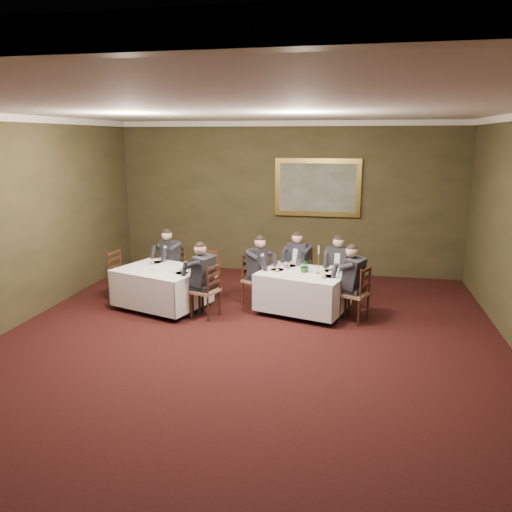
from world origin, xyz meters
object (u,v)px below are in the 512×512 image
(chair_sec_backleft, at_px, (172,280))
(diner_sec_backleft, at_px, (171,269))
(diner_main_endright, at_px, (354,293))
(candlestick, at_px, (318,263))
(centerpiece, at_px, (305,265))
(diner_sec_endright, at_px, (205,289))
(chair_main_backright, at_px, (338,289))
(diner_main_backright, at_px, (338,278))
(table_second, at_px, (162,285))
(chair_main_backleft, at_px, (299,284))
(painting, at_px, (317,188))
(chair_sec_endright, at_px, (206,302))
(chair_main_endleft, at_px, (256,290))
(diner_main_endleft, at_px, (257,279))
(table_main, at_px, (303,289))
(diner_main_backleft, at_px, (299,273))
(chair_sec_backright, at_px, (206,286))
(chair_sec_endleft, at_px, (123,286))
(chair_main_endright, at_px, (354,305))

(chair_sec_backleft, relative_size, diner_sec_backleft, 0.74)
(diner_main_endright, xyz_separation_m, candlestick, (-0.65, 0.22, 0.44))
(centerpiece, bearing_deg, diner_sec_endright, -160.90)
(chair_main_backright, relative_size, diner_main_backright, 0.74)
(table_second, distance_m, chair_main_backleft, 2.69)
(diner_main_backright, height_order, painting, painting)
(chair_sec_backleft, bearing_deg, chair_sec_endright, 164.56)
(chair_main_endleft, bearing_deg, diner_main_endleft, 90.00)
(table_second, xyz_separation_m, diner_main_endleft, (1.69, 0.53, 0.06))
(table_second, bearing_deg, diner_sec_endright, -18.38)
(chair_main_endleft, bearing_deg, chair_sec_endright, -15.70)
(table_main, distance_m, diner_main_backright, 0.87)
(chair_sec_backleft, bearing_deg, diner_main_backright, -147.23)
(chair_main_backleft, bearing_deg, chair_main_endleft, 63.41)
(painting, bearing_deg, diner_sec_backleft, -142.17)
(diner_main_backleft, relative_size, candlestick, 2.57)
(table_main, bearing_deg, diner_main_backright, 46.38)
(table_second, relative_size, centerpiece, 7.24)
(diner_main_endright, distance_m, diner_sec_endright, 2.62)
(chair_sec_backleft, height_order, chair_sec_backright, same)
(diner_main_backright, relative_size, centerpiece, 5.21)
(chair_sec_endleft, bearing_deg, chair_main_backleft, 115.33)
(table_main, relative_size, chair_sec_endleft, 1.79)
(chair_sec_backright, height_order, candlestick, candlestick)
(diner_main_backright, xyz_separation_m, chair_main_endright, (0.33, -0.89, -0.23))
(chair_main_backleft, bearing_deg, chair_main_endright, 159.17)
(table_main, distance_m, diner_main_backleft, 0.87)
(diner_main_endleft, height_order, diner_sec_endright, same)
(chair_main_backright, bearing_deg, diner_main_backright, 90.00)
(chair_sec_endright, xyz_separation_m, chair_sec_endleft, (-1.88, 0.62, 0.00))
(chair_main_backleft, bearing_deg, chair_sec_backright, 40.36)
(diner_main_endright, height_order, centerpiece, diner_main_endright)
(diner_sec_backleft, relative_size, chair_sec_backright, 1.35)
(chair_main_backleft, height_order, candlestick, candlestick)
(diner_sec_backleft, bearing_deg, chair_main_backleft, -141.86)
(diner_main_backleft, relative_size, chair_sec_backleft, 1.35)
(table_main, distance_m, diner_main_endleft, 0.95)
(chair_sec_endright, height_order, centerpiece, centerpiece)
(chair_main_backleft, distance_m, candlestick, 1.20)
(chair_main_endleft, distance_m, chair_sec_endright, 1.13)
(chair_main_backleft, height_order, chair_main_endleft, same)
(chair_main_endright, bearing_deg, diner_main_endright, 90.00)
(chair_main_endleft, relative_size, chair_sec_backleft, 1.00)
(chair_sec_backright, bearing_deg, chair_main_backright, -162.19)
(chair_sec_endright, distance_m, chair_sec_endleft, 1.98)
(chair_main_endleft, distance_m, chair_sec_backright, 1.04)
(table_second, relative_size, diner_main_backleft, 1.39)
(diner_sec_backleft, bearing_deg, candlestick, -159.46)
(chair_main_endleft, relative_size, chair_sec_endright, 1.00)
(chair_main_backleft, height_order, chair_main_backright, same)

